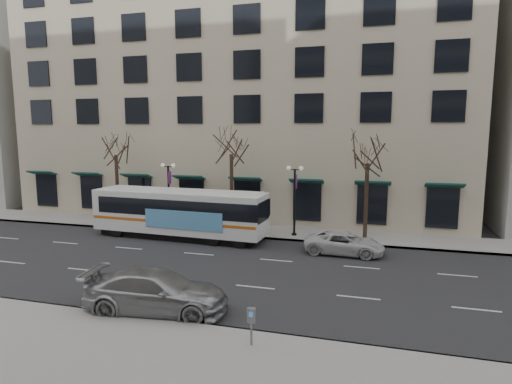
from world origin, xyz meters
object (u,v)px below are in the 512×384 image
(tree_far_left, at_px, (115,143))
(lamp_post_left, at_px, (169,192))
(pay_station, at_px, (251,318))
(tree_far_right, at_px, (368,150))
(silver_car, at_px, (157,291))
(white_pickup, at_px, (344,243))
(tree_far_mid, at_px, (231,142))
(city_bus, at_px, (180,212))
(lamp_post_right, at_px, (295,197))

(tree_far_left, xyz_separation_m, lamp_post_left, (5.01, -0.60, -3.75))
(pay_station, bearing_deg, tree_far_right, 71.12)
(silver_car, xyz_separation_m, white_pickup, (7.12, 11.00, -0.21))
(tree_far_left, height_order, tree_far_right, tree_far_left)
(lamp_post_left, distance_m, white_pickup, 14.42)
(silver_car, bearing_deg, tree_far_mid, -0.27)
(tree_far_right, bearing_deg, white_pickup, -106.18)
(white_pickup, bearing_deg, city_bus, 87.99)
(tree_far_mid, height_order, pay_station, tree_far_mid)
(tree_far_right, distance_m, white_pickup, 7.09)
(lamp_post_left, bearing_deg, lamp_post_right, 0.00)
(tree_far_right, relative_size, pay_station, 5.90)
(tree_far_right, relative_size, city_bus, 0.62)
(lamp_post_right, height_order, pay_station, lamp_post_right)
(tree_far_left, distance_m, lamp_post_right, 15.48)
(tree_far_mid, distance_m, lamp_post_left, 6.40)
(tree_far_mid, height_order, tree_far_right, tree_far_mid)
(lamp_post_left, distance_m, pay_station, 20.09)
(tree_far_left, relative_size, lamp_post_right, 1.60)
(tree_far_left, distance_m, pay_station, 24.32)
(tree_far_left, xyz_separation_m, tree_far_right, (20.00, 0.00, -0.28))
(tree_far_mid, bearing_deg, tree_far_left, -180.00)
(tree_far_left, bearing_deg, tree_far_right, 0.00)
(silver_car, bearing_deg, tree_far_left, 31.19)
(lamp_post_left, bearing_deg, pay_station, -54.89)
(lamp_post_left, bearing_deg, tree_far_right, 2.29)
(tree_far_mid, height_order, silver_car, tree_far_mid)
(lamp_post_left, height_order, lamp_post_right, same)
(tree_far_mid, bearing_deg, white_pickup, -24.35)
(tree_far_mid, relative_size, city_bus, 0.66)
(city_bus, xyz_separation_m, white_pickup, (11.75, -0.99, -1.22))
(tree_far_left, height_order, city_bus, tree_far_left)
(lamp_post_left, relative_size, pay_station, 3.81)
(white_pickup, bearing_deg, tree_far_left, 80.83)
(tree_far_right, bearing_deg, lamp_post_left, -177.71)
(city_bus, xyz_separation_m, pay_station, (9.42, -13.96, -0.76))
(city_bus, bearing_deg, white_pickup, -1.92)
(tree_far_left, height_order, pay_station, tree_far_left)
(tree_far_left, height_order, lamp_post_right, tree_far_left)
(tree_far_left, xyz_separation_m, tree_far_mid, (10.00, 0.00, 0.21))
(tree_far_mid, xyz_separation_m, lamp_post_left, (-4.99, -0.60, -3.96))
(tree_far_right, distance_m, pay_station, 18.11)
(lamp_post_left, xyz_separation_m, pay_station, (11.51, -16.37, -1.80))
(lamp_post_left, bearing_deg, tree_far_mid, 6.85)
(lamp_post_right, xyz_separation_m, pay_station, (1.51, -16.37, -1.80))
(tree_far_mid, xyz_separation_m, lamp_post_right, (5.01, -0.60, -3.96))
(tree_far_mid, distance_m, pay_station, 19.07)
(tree_far_left, relative_size, city_bus, 0.64)
(city_bus, distance_m, pay_station, 16.86)
(tree_far_mid, relative_size, tree_far_right, 1.06)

